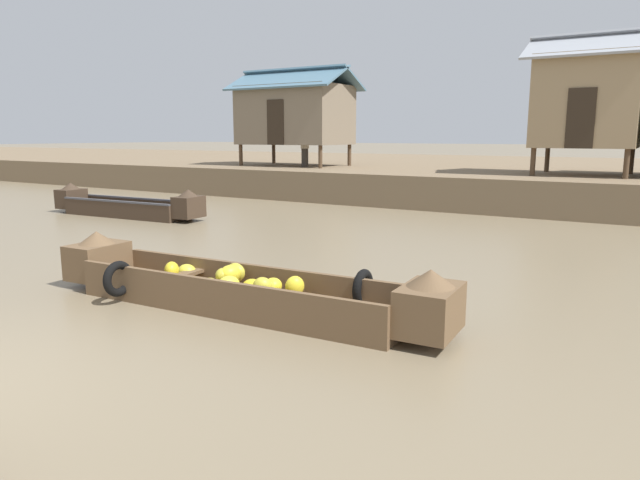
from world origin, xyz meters
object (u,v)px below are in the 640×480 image
object	(u,v)px
stilt_house_left	(295,114)
banana_boat	(237,288)
vendor_person	(305,144)
stilt_house_mid_left	(588,100)
cargo_boat_upstream	(127,206)

from	to	relation	value
stilt_house_left	banana_boat	bearing A→B (deg)	-59.11
stilt_house_left	vendor_person	size ratio (longest dim) A/B	3.07
stilt_house_left	stilt_house_mid_left	world-z (taller)	stilt_house_mid_left
banana_boat	cargo_boat_upstream	world-z (taller)	cargo_boat_upstream
banana_boat	cargo_boat_upstream	distance (m)	10.30
cargo_boat_upstream	stilt_house_left	xyz separation A→B (m)	(-0.10, 9.20, 2.96)
banana_boat	vendor_person	xyz separation A→B (m)	(-7.86, 14.02, 1.72)
banana_boat	stilt_house_mid_left	xyz separation A→B (m)	(2.57, 14.67, 3.20)
banana_boat	stilt_house_left	size ratio (longest dim) A/B	1.21
cargo_boat_upstream	vendor_person	size ratio (longest dim) A/B	3.22
stilt_house_mid_left	vendor_person	distance (m)	10.55
banana_boat	vendor_person	world-z (taller)	vendor_person
stilt_house_left	vendor_person	distance (m)	1.72
cargo_boat_upstream	vendor_person	world-z (taller)	vendor_person
stilt_house_mid_left	vendor_person	bearing A→B (deg)	-176.45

